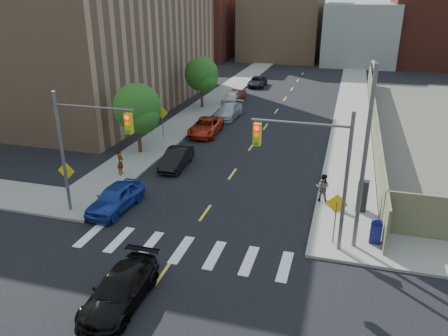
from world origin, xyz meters
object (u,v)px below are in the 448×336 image
Objects in this scene: parked_car_white at (232,97)px; parked_car_grey at (257,82)px; parked_car_red at (206,127)px; black_sedan at (120,290)px; parked_car_black at (176,158)px; payphone at (362,196)px; pedestrian_east at (323,188)px; parked_car_silver at (228,111)px; pedestrian_west at (120,162)px; parked_car_blue at (116,198)px; parked_car_maroon at (237,96)px; mailbox at (376,231)px.

parked_car_white reaches higher than parked_car_grey.
parked_car_red is 22.94m from black_sedan.
payphone is at bearing -18.62° from parked_car_black.
parked_car_red is 2.93× the size of pedestrian_east.
parked_car_grey is at bearing 120.10° from payphone.
parked_car_grey is (-0.51, 16.29, -0.07)m from parked_car_silver.
parked_car_white is 26.04m from pedestrian_east.
pedestrian_west reaches higher than parked_car_red.
pedestrian_west is (-2.14, 4.52, 0.26)m from parked_car_blue.
payphone reaches higher than parked_car_white.
pedestrian_west reaches higher than parked_car_maroon.
parked_car_blue is 14.29m from mailbox.
mailbox is at bearing -72.03° from parked_car_grey.
parked_car_red is 20.52m from mailbox.
parked_car_silver is 7.26m from parked_car_maroon.
parked_car_maroon is (-1.01, 21.13, -0.06)m from parked_car_black.
parked_car_black is at bearing -91.54° from parked_car_grey.
parked_car_grey reaches higher than parked_car_maroon.
parked_car_grey is at bearing 113.73° from mailbox.
parked_car_maroon is 31.63m from mailbox.
parked_car_grey is at bearing 88.29° from parked_car_white.
parked_car_blue reaches higher than parked_car_silver.
mailbox reaches higher than parked_car_red.
parked_car_grey is at bearing 88.28° from parked_car_black.
parked_car_maroon is at bearing -51.98° from pedestrian_east.
mailbox is (14.70, -27.26, 0.12)m from parked_car_white.
pedestrian_west reaches higher than black_sedan.
mailbox reaches higher than parked_car_white.
parked_car_silver reaches higher than parked_car_grey.
payphone reaches higher than black_sedan.
parked_car_maroon is (-0.55, 13.03, -0.08)m from parked_car_red.
payphone reaches higher than pedestrian_east.
parked_car_black is 15.13m from mailbox.
black_sedan is 12.49m from mailbox.
parked_car_silver is (0.00, 13.93, 0.03)m from parked_car_black.
payphone is at bearing -49.87° from parked_car_silver.
parked_car_grey is 2.51× the size of payphone.
parked_car_grey is at bearing 88.90° from parked_car_maroon.
parked_car_silver reaches higher than parked_car_black.
parked_car_white is at bearing -13.81° from pedestrian_west.
payphone reaches higher than parked_car_red.
parked_car_black is 1.03× the size of parked_car_white.
parked_car_silver is at bearing 134.67° from payphone.
mailbox is at bearing -30.36° from parked_car_black.
parked_car_white is 22.90m from pedestrian_west.
parked_car_silver reaches higher than parked_car_maroon.
pedestrian_east is (-2.90, 4.06, 0.21)m from mailbox.
parked_car_grey is at bearing 94.43° from black_sedan.
parked_car_maroon is (0.29, 0.90, -0.06)m from parked_car_white.
parked_car_grey is (0.79, 9.99, -0.04)m from parked_car_white.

